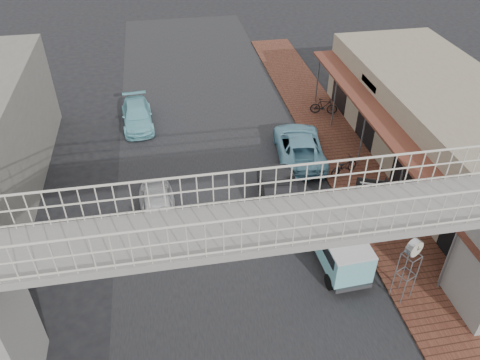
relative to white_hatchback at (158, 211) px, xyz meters
name	(u,v)px	position (x,y,z in m)	size (l,w,h in m)	color
ground	(241,254)	(3.12, -2.50, -0.66)	(120.00, 120.00, 0.00)	black
road_strip	(241,254)	(3.12, -2.50, -0.65)	(10.00, 60.00, 0.01)	black
sidewalk	(365,190)	(9.62, 0.50, -0.61)	(3.00, 40.00, 0.10)	brown
shophouse_row	(452,135)	(14.09, 1.50, 1.35)	(7.20, 18.00, 4.00)	gray
footbridge	(265,275)	(3.12, -6.50, 2.52)	(16.40, 2.40, 6.34)	gray
white_hatchback	(158,211)	(0.00, 0.00, 0.00)	(1.56, 3.87, 1.32)	silver
dark_sedan	(280,197)	(5.31, -0.05, 0.04)	(1.48, 4.26, 1.40)	black
angkot_curb	(299,146)	(7.32, 3.84, 0.03)	(2.29, 4.98, 1.38)	#73B1C8
angkot_far	(137,115)	(-0.88, 8.75, -0.07)	(1.65, 4.06, 1.18)	#7DCEDA
angkot_van	(338,243)	(6.71, -3.62, 0.41)	(1.73, 3.51, 1.69)	black
motorcycle_near	(344,166)	(9.05, 1.93, -0.13)	(0.57, 1.63, 0.86)	black
motorcycle_far	(324,106)	(10.01, 7.95, -0.08)	(0.45, 1.60, 0.96)	black
street_clock	(413,251)	(8.42, -5.66, 1.74)	(0.72, 0.70, 2.77)	#59595B
arrow_sign	(389,191)	(8.96, -2.56, 1.78)	(1.74, 1.19, 2.90)	#59595B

